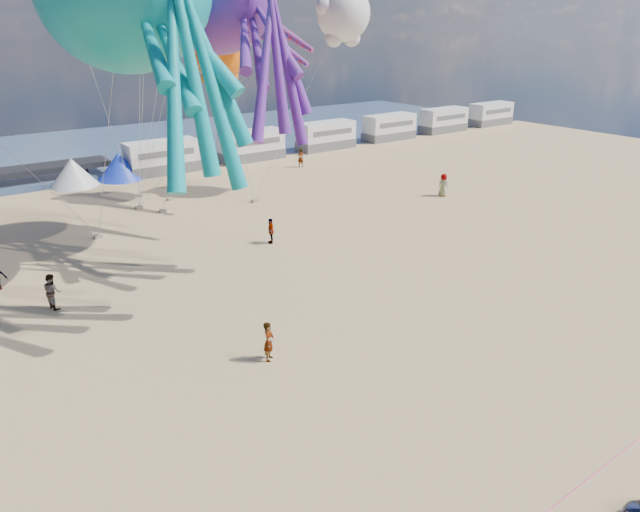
{
  "coord_description": "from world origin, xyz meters",
  "views": [
    {
      "loc": [
        -13.13,
        -11.09,
        12.79
      ],
      "look_at": [
        -0.65,
        6.0,
        4.24
      ],
      "focal_mm": 32.0,
      "sensor_mm": 36.0,
      "label": 1
    }
  ],
  "objects_px": {
    "motorhome_1": "(251,145)",
    "windsock_right": "(274,41)",
    "motorhome_4": "(444,120)",
    "sandbag_c": "(255,201)",
    "windsock_mid": "(283,32)",
    "sandbag_d": "(171,199)",
    "motorhome_5": "(491,114)",
    "kite_panda": "(343,13)",
    "tent_blue": "(120,166)",
    "standing_person": "(269,341)",
    "motorhome_3": "(389,127)",
    "sandbag_e": "(139,208)",
    "motorhome_0": "(162,157)",
    "beachgoer_0": "(443,185)",
    "beachgoer_5": "(300,158)",
    "motorhome_2": "(326,136)",
    "beachgoer_1": "(52,291)",
    "sandbag_a": "(98,237)",
    "beachgoer_3": "(271,231)",
    "tent_white": "(73,172)",
    "kite_teddy_orange": "(218,53)",
    "kite_octopus_purple": "(215,2)",
    "sandbag_b": "(163,211)"
  },
  "relations": [
    {
      "from": "motorhome_1",
      "to": "beachgoer_0",
      "type": "distance_m",
      "value": 21.64
    },
    {
      "from": "beachgoer_3",
      "to": "sandbag_c",
      "type": "xyz_separation_m",
      "value": [
        3.74,
        8.5,
        -0.71
      ]
    },
    {
      "from": "motorhome_5",
      "to": "kite_panda",
      "type": "height_order",
      "value": "kite_panda"
    },
    {
      "from": "motorhome_3",
      "to": "windsock_right",
      "type": "bearing_deg",
      "value": -144.52
    },
    {
      "from": "motorhome_1",
      "to": "sandbag_a",
      "type": "xyz_separation_m",
      "value": [
        -19.75,
        -14.52,
        -1.39
      ]
    },
    {
      "from": "sandbag_c",
      "to": "windsock_right",
      "type": "height_order",
      "value": "windsock_right"
    },
    {
      "from": "motorhome_4",
      "to": "motorhome_2",
      "type": "bearing_deg",
      "value": 180.0
    },
    {
      "from": "motorhome_3",
      "to": "motorhome_1",
      "type": "bearing_deg",
      "value": 180.0
    },
    {
      "from": "tent_white",
      "to": "beachgoer_3",
      "type": "xyz_separation_m",
      "value": [
        6.34,
        -21.91,
        -0.38
      ]
    },
    {
      "from": "sandbag_c",
      "to": "beachgoer_1",
      "type": "bearing_deg",
      "value": -149.7
    },
    {
      "from": "sandbag_c",
      "to": "motorhome_4",
      "type": "bearing_deg",
      "value": 20.47
    },
    {
      "from": "motorhome_2",
      "to": "tent_white",
      "type": "height_order",
      "value": "motorhome_2"
    },
    {
      "from": "beachgoer_5",
      "to": "sandbag_c",
      "type": "distance_m",
      "value": 12.4
    },
    {
      "from": "motorhome_4",
      "to": "kite_octopus_purple",
      "type": "xyz_separation_m",
      "value": [
        -41.3,
        -19.44,
        12.56
      ]
    },
    {
      "from": "standing_person",
      "to": "motorhome_0",
      "type": "bearing_deg",
      "value": 31.4
    },
    {
      "from": "motorhome_2",
      "to": "kite_teddy_orange",
      "type": "distance_m",
      "value": 23.03
    },
    {
      "from": "motorhome_5",
      "to": "standing_person",
      "type": "bearing_deg",
      "value": -149.27
    },
    {
      "from": "sandbag_d",
      "to": "kite_teddy_orange",
      "type": "distance_m",
      "value": 11.73
    },
    {
      "from": "motorhome_0",
      "to": "motorhome_5",
      "type": "xyz_separation_m",
      "value": [
        47.5,
        0.0,
        0.0
      ]
    },
    {
      "from": "motorhome_4",
      "to": "sandbag_c",
      "type": "relative_size",
      "value": 13.2
    },
    {
      "from": "sandbag_c",
      "to": "sandbag_e",
      "type": "height_order",
      "value": "same"
    },
    {
      "from": "standing_person",
      "to": "kite_teddy_orange",
      "type": "bearing_deg",
      "value": 22.7
    },
    {
      "from": "kite_panda",
      "to": "sandbag_b",
      "type": "bearing_deg",
      "value": 178.73
    },
    {
      "from": "motorhome_5",
      "to": "motorhome_4",
      "type": "bearing_deg",
      "value": 180.0
    },
    {
      "from": "sandbag_c",
      "to": "windsock_mid",
      "type": "relative_size",
      "value": 0.09
    },
    {
      "from": "motorhome_5",
      "to": "sandbag_a",
      "type": "height_order",
      "value": "motorhome_5"
    },
    {
      "from": "motorhome_1",
      "to": "sandbag_d",
      "type": "height_order",
      "value": "motorhome_1"
    },
    {
      "from": "motorhome_5",
      "to": "kite_panda",
      "type": "relative_size",
      "value": 0.95
    },
    {
      "from": "motorhome_1",
      "to": "windsock_right",
      "type": "bearing_deg",
      "value": -115.13
    },
    {
      "from": "motorhome_0",
      "to": "beachgoer_3",
      "type": "bearing_deg",
      "value": -94.32
    },
    {
      "from": "tent_white",
      "to": "windsock_mid",
      "type": "relative_size",
      "value": 0.74
    },
    {
      "from": "motorhome_2",
      "to": "windsock_mid",
      "type": "distance_m",
      "value": 25.06
    },
    {
      "from": "motorhome_3",
      "to": "sandbag_e",
      "type": "bearing_deg",
      "value": -164.06
    },
    {
      "from": "motorhome_4",
      "to": "beachgoer_1",
      "type": "distance_m",
      "value": 57.84
    },
    {
      "from": "sandbag_c",
      "to": "kite_teddy_orange",
      "type": "bearing_deg",
      "value": 112.55
    },
    {
      "from": "sandbag_c",
      "to": "windsock_mid",
      "type": "xyz_separation_m",
      "value": [
        1.21,
        -2.76,
        12.33
      ]
    },
    {
      "from": "motorhome_4",
      "to": "sandbag_d",
      "type": "bearing_deg",
      "value": -167.66
    },
    {
      "from": "sandbag_a",
      "to": "motorhome_5",
      "type": "bearing_deg",
      "value": 14.11
    },
    {
      "from": "motorhome_1",
      "to": "beachgoer_0",
      "type": "xyz_separation_m",
      "value": [
        5.76,
        -20.85,
        -0.58
      ]
    },
    {
      "from": "motorhome_1",
      "to": "beachgoer_3",
      "type": "bearing_deg",
      "value": -116.99
    },
    {
      "from": "beachgoer_5",
      "to": "windsock_right",
      "type": "height_order",
      "value": "windsock_right"
    },
    {
      "from": "motorhome_3",
      "to": "sandbag_c",
      "type": "bearing_deg",
      "value": -153.09
    },
    {
      "from": "standing_person",
      "to": "sandbag_d",
      "type": "height_order",
      "value": "standing_person"
    },
    {
      "from": "motorhome_3",
      "to": "sandbag_e",
      "type": "xyz_separation_m",
      "value": [
        -34.4,
        -9.82,
        -1.39
      ]
    },
    {
      "from": "kite_panda",
      "to": "motorhome_4",
      "type": "bearing_deg",
      "value": 38.06
    },
    {
      "from": "windsock_right",
      "to": "motorhome_2",
      "type": "bearing_deg",
      "value": 27.42
    },
    {
      "from": "beachgoer_1",
      "to": "windsock_right",
      "type": "distance_m",
      "value": 18.79
    },
    {
      "from": "motorhome_0",
      "to": "tent_blue",
      "type": "relative_size",
      "value": 1.65
    },
    {
      "from": "motorhome_1",
      "to": "beachgoer_1",
      "type": "relative_size",
      "value": 3.7
    },
    {
      "from": "motorhome_1",
      "to": "tent_blue",
      "type": "xyz_separation_m",
      "value": [
        -13.5,
        0.0,
        -0.3
      ]
    }
  ]
}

